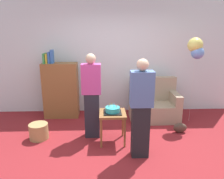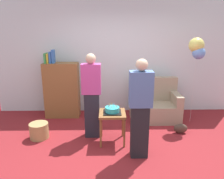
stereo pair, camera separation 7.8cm
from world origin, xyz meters
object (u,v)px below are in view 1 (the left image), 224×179
Objects in this scene: handbag at (180,128)px; balloon_bunch at (196,48)px; bookshelf at (61,90)px; person_blowing_candles at (92,96)px; side_table at (113,117)px; person_holding_cake at (141,109)px; birthday_cake at (113,110)px; couch at (154,105)px; wicker_basket at (39,131)px.

balloon_bunch is (0.39, 0.52, 1.57)m from handbag.
handbag is 1.70m from balloon_bunch.
person_blowing_candles is (0.79, -1.05, 0.16)m from bookshelf.
side_table is 0.36× the size of person_holding_cake.
person_holding_cake reaches higher than birthday_cake.
couch is 0.67× the size of person_blowing_candles.
side_table reaches higher than wicker_basket.
birthday_cake is at bearing -25.86° from person_blowing_candles.
wicker_basket is 2.82m from handbag.
couch is at bearing 117.61° from handbag.
bookshelf is 0.98× the size of person_blowing_candles.
handbag is at bearing -62.39° from couch.
bookshelf is at bearing -16.88° from person_holding_cake.
person_blowing_candles is 1.93m from handbag.
birthday_cake reaches higher than wicker_basket.
balloon_bunch is (0.78, -0.22, 1.33)m from couch.
couch is 3.93× the size of handbag.
bookshelf is 1.74m from birthday_cake.
person_blowing_candles reaches higher than couch.
couch is at bearing -5.87° from bookshelf.
birthday_cake is 1.53m from handbag.
couch is 1.72m from person_holding_cake.
couch is at bearing 46.59° from birthday_cake.
birthday_cake is 1.51m from wicker_basket.
side_table is at bearing -47.67° from bookshelf.
person_blowing_candles is (-0.39, 0.24, 0.20)m from birthday_cake.
side_table is at bearing -167.23° from handbag.
side_table is 0.57m from person_blowing_candles.
person_blowing_candles is 1.09m from person_holding_cake.
birthday_cake is 2.23m from balloon_bunch.
handbag is (1.40, 0.32, -0.53)m from birthday_cake.
couch is at bearing 163.90° from balloon_bunch.
couch is 0.88m from handbag.
person_blowing_candles is 1.00× the size of person_holding_cake.
person_blowing_candles is (-1.39, -0.82, 0.49)m from couch.
person_holding_cake reaches higher than handbag.
bookshelf reaches higher than side_table.
handbag is (0.96, 0.80, -0.73)m from person_holding_cake.
birthday_cake is at bearing -6.79° from wicker_basket.
balloon_bunch is at bearing 25.18° from side_table.
bookshelf is 4.44× the size of wicker_basket.
birthday_cake is at bearing 117.64° from side_table.
bookshelf is at bearing 171.37° from balloon_bunch.
bookshelf reaches higher than birthday_cake.
person_holding_cake is 5.82× the size of handbag.
person_blowing_candles is at bearing -10.56° from person_holding_cake.
wicker_basket is at bearing 11.51° from person_holding_cake.
birthday_cake is at bearing -47.67° from bookshelf.
handbag is at bearing -20.70° from bookshelf.
side_table is (-1.01, -1.06, 0.15)m from couch.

